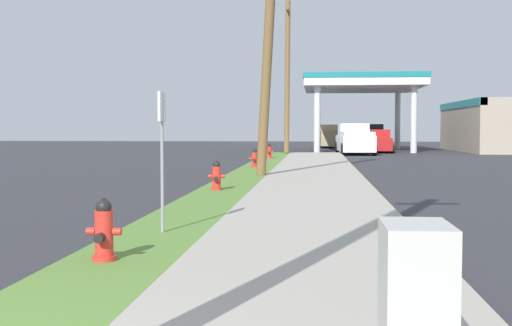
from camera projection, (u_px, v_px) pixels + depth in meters
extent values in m
cylinder|color=red|center=(104.00, 258.00, 8.00)|extent=(0.29, 0.29, 0.06)
cylinder|color=red|center=(104.00, 235.00, 7.98)|extent=(0.22, 0.22, 0.60)
sphere|color=black|center=(104.00, 207.00, 7.96)|extent=(0.19, 0.19, 0.19)
cylinder|color=black|center=(104.00, 200.00, 7.96)|extent=(0.06, 0.06, 0.05)
cylinder|color=red|center=(91.00, 231.00, 7.99)|extent=(0.10, 0.09, 0.09)
cylinder|color=red|center=(117.00, 232.00, 7.96)|extent=(0.10, 0.09, 0.09)
cylinder|color=black|center=(99.00, 238.00, 7.81)|extent=(0.11, 0.12, 0.11)
cylinder|color=red|center=(217.00, 189.00, 17.04)|extent=(0.29, 0.29, 0.06)
cylinder|color=red|center=(217.00, 178.00, 17.02)|extent=(0.22, 0.22, 0.60)
sphere|color=black|center=(217.00, 165.00, 17.00)|extent=(0.19, 0.19, 0.19)
cylinder|color=black|center=(217.00, 162.00, 17.00)|extent=(0.06, 0.06, 0.05)
cylinder|color=red|center=(210.00, 176.00, 17.03)|extent=(0.10, 0.09, 0.09)
cylinder|color=red|center=(223.00, 176.00, 17.00)|extent=(0.10, 0.09, 0.09)
cylinder|color=black|center=(216.00, 179.00, 16.85)|extent=(0.11, 0.12, 0.11)
cylinder|color=red|center=(255.00, 167.00, 26.71)|extent=(0.29, 0.29, 0.06)
cylinder|color=red|center=(255.00, 160.00, 26.70)|extent=(0.22, 0.22, 0.60)
sphere|color=black|center=(255.00, 151.00, 26.68)|extent=(0.19, 0.19, 0.19)
cylinder|color=black|center=(255.00, 149.00, 26.68)|extent=(0.06, 0.06, 0.05)
cylinder|color=red|center=(251.00, 159.00, 26.71)|extent=(0.10, 0.09, 0.09)
cylinder|color=red|center=(258.00, 159.00, 26.68)|extent=(0.10, 0.09, 0.09)
cylinder|color=black|center=(254.00, 160.00, 26.53)|extent=(0.11, 0.12, 0.11)
cylinder|color=red|center=(269.00, 158.00, 34.84)|extent=(0.29, 0.29, 0.06)
cylinder|color=red|center=(269.00, 152.00, 34.83)|extent=(0.22, 0.22, 0.60)
sphere|color=black|center=(269.00, 146.00, 34.81)|extent=(0.19, 0.19, 0.19)
cylinder|color=black|center=(269.00, 144.00, 34.80)|extent=(0.06, 0.06, 0.05)
cylinder|color=red|center=(266.00, 151.00, 34.84)|extent=(0.10, 0.09, 0.09)
cylinder|color=red|center=(272.00, 151.00, 34.81)|extent=(0.10, 0.09, 0.09)
cylinder|color=black|center=(269.00, 153.00, 34.66)|extent=(0.11, 0.12, 0.11)
cylinder|color=brown|center=(269.00, 18.00, 21.79)|extent=(1.06, 1.05, 10.29)
cylinder|color=brown|center=(287.00, 77.00, 41.68)|extent=(0.37, 1.19, 9.53)
cube|color=brown|center=(288.00, 11.00, 41.89)|extent=(0.18, 1.40, 0.12)
cube|color=#B7B7B2|center=(416.00, 308.00, 4.01)|extent=(0.40, 0.60, 1.02)
cylinder|color=gray|center=(162.00, 163.00, 10.10)|extent=(0.05, 0.05, 2.10)
cube|color=white|center=(162.00, 107.00, 10.06)|extent=(0.04, 0.36, 0.44)
cylinder|color=silver|center=(317.00, 119.00, 45.37)|extent=(0.44, 0.44, 4.53)
cylinder|color=silver|center=(414.00, 119.00, 44.79)|extent=(0.44, 0.44, 4.53)
cylinder|color=silver|center=(317.00, 121.00, 54.34)|extent=(0.44, 0.44, 4.53)
cylinder|color=silver|center=(398.00, 121.00, 53.76)|extent=(0.44, 0.44, 4.53)
cube|color=white|center=(361.00, 86.00, 49.43)|extent=(8.25, 10.82, 0.50)
cube|color=#197A7F|center=(361.00, 80.00, 49.41)|extent=(8.35, 10.92, 0.36)
cube|color=#47474C|center=(365.00, 141.00, 45.15)|extent=(0.70, 1.10, 1.60)
cube|color=#47474C|center=(357.00, 139.00, 54.13)|extent=(0.70, 1.10, 1.60)
cube|color=tan|center=(497.00, 126.00, 48.71)|extent=(5.58, 13.58, 3.62)
cube|color=#197A7F|center=(461.00, 105.00, 48.86)|extent=(0.50, 13.58, 0.50)
cube|color=red|center=(377.00, 144.00, 46.09)|extent=(2.02, 4.58, 0.85)
cube|color=red|center=(378.00, 134.00, 45.83)|extent=(1.69, 2.10, 0.56)
cylinder|color=black|center=(364.00, 147.00, 47.90)|extent=(0.25, 0.61, 0.60)
cylinder|color=black|center=(389.00, 147.00, 47.67)|extent=(0.25, 0.61, 0.60)
cylinder|color=black|center=(365.00, 149.00, 44.54)|extent=(0.25, 0.61, 0.60)
cylinder|color=black|center=(392.00, 149.00, 44.31)|extent=(0.25, 0.61, 0.60)
cube|color=tan|center=(329.00, 139.00, 57.22)|extent=(2.39, 5.53, 1.00)
cube|color=tan|center=(330.00, 129.00, 58.13)|extent=(1.99, 2.18, 0.76)
cube|color=tan|center=(329.00, 132.00, 56.02)|extent=(2.09, 3.05, 0.24)
cylinder|color=black|center=(320.00, 143.00, 59.51)|extent=(0.28, 0.77, 0.76)
cylinder|color=black|center=(341.00, 143.00, 59.20)|extent=(0.28, 0.77, 0.76)
cylinder|color=black|center=(316.00, 144.00, 55.28)|extent=(0.28, 0.77, 0.76)
cylinder|color=black|center=(340.00, 144.00, 54.97)|extent=(0.28, 0.77, 0.76)
cube|color=white|center=(355.00, 143.00, 42.71)|extent=(2.29, 5.50, 1.00)
cube|color=white|center=(353.00, 129.00, 43.63)|extent=(1.95, 2.15, 0.76)
cube|color=white|center=(357.00, 134.00, 41.49)|extent=(2.04, 3.01, 0.24)
cylinder|color=black|center=(337.00, 147.00, 44.90)|extent=(0.26, 0.77, 0.76)
cylinder|color=black|center=(365.00, 147.00, 44.84)|extent=(0.26, 0.77, 0.76)
cylinder|color=black|center=(343.00, 149.00, 40.61)|extent=(0.26, 0.77, 0.76)
cylinder|color=black|center=(375.00, 150.00, 40.55)|extent=(0.26, 0.77, 0.76)
cube|color=black|center=(371.00, 141.00, 49.76)|extent=(2.05, 5.42, 1.00)
cube|color=black|center=(370.00, 129.00, 50.68)|extent=(1.86, 2.07, 0.76)
cube|color=black|center=(372.00, 133.00, 48.55)|extent=(1.91, 2.93, 0.24)
cylinder|color=black|center=(356.00, 145.00, 52.00)|extent=(0.23, 0.76, 0.76)
cylinder|color=black|center=(381.00, 145.00, 51.84)|extent=(0.23, 0.76, 0.76)
cylinder|color=black|center=(360.00, 146.00, 47.72)|extent=(0.23, 0.76, 0.76)
cylinder|color=black|center=(387.00, 146.00, 47.56)|extent=(0.23, 0.76, 0.76)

